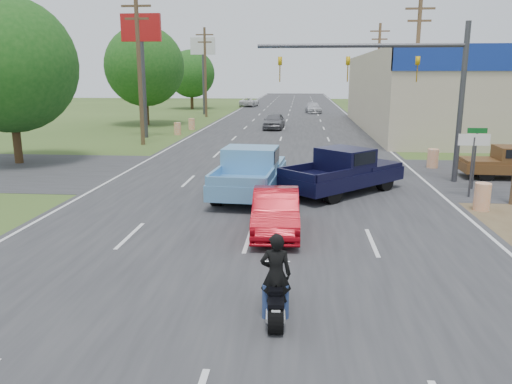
# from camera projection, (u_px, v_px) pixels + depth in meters

# --- Properties ---
(main_road) EXTENTS (15.00, 180.00, 0.02)m
(main_road) POSITION_uv_depth(u_px,v_px,m) (284.00, 128.00, 45.78)
(main_road) COLOR #2D2D30
(main_road) RESTS_ON ground
(cross_road) EXTENTS (120.00, 10.00, 0.02)m
(cross_road) POSITION_uv_depth(u_px,v_px,m) (269.00, 174.00, 24.44)
(cross_road) COLOR #2D2D30
(cross_road) RESTS_ON ground
(utility_pole_2) EXTENTS (2.00, 0.28, 10.00)m
(utility_pole_2) POSITION_uv_depth(u_px,v_px,m) (416.00, 67.00, 35.02)
(utility_pole_2) COLOR #4C3823
(utility_pole_2) RESTS_ON ground
(utility_pole_3) EXTENTS (2.00, 0.28, 10.00)m
(utility_pole_3) POSITION_uv_depth(u_px,v_px,m) (378.00, 70.00, 52.48)
(utility_pole_3) COLOR #4C3823
(utility_pole_3) RESTS_ON ground
(utility_pole_5) EXTENTS (2.00, 0.28, 10.00)m
(utility_pole_5) POSITION_uv_depth(u_px,v_px,m) (139.00, 67.00, 33.75)
(utility_pole_5) COLOR #4C3823
(utility_pole_5) RESTS_ON ground
(utility_pole_6) EXTENTS (2.00, 0.28, 10.00)m
(utility_pole_6) POSITION_uv_depth(u_px,v_px,m) (205.00, 70.00, 57.02)
(utility_pole_6) COLOR #4C3823
(utility_pole_6) RESTS_ON ground
(tree_0) EXTENTS (7.14, 7.14, 8.84)m
(tree_0) POSITION_uv_depth(u_px,v_px,m) (9.00, 65.00, 26.39)
(tree_0) COLOR #422D19
(tree_0) RESTS_ON ground
(tree_1) EXTENTS (7.56, 7.56, 9.36)m
(tree_1) POSITION_uv_depth(u_px,v_px,m) (144.00, 66.00, 47.61)
(tree_1) COLOR #422D19
(tree_1) RESTS_ON ground
(tree_2) EXTENTS (6.72, 6.72, 8.32)m
(tree_2) POSITION_uv_depth(u_px,v_px,m) (191.00, 74.00, 71.09)
(tree_2) COLOR #422D19
(tree_2) RESTS_ON ground
(tree_5) EXTENTS (7.98, 7.98, 9.88)m
(tree_5) POSITION_uv_depth(u_px,v_px,m) (451.00, 69.00, 95.20)
(tree_5) COLOR #422D19
(tree_5) RESTS_ON ground
(tree_6) EXTENTS (8.82, 8.82, 10.92)m
(tree_6) POSITION_uv_depth(u_px,v_px,m) (145.00, 66.00, 100.21)
(tree_6) COLOR #422D19
(tree_6) RESTS_ON ground
(barrel_0) EXTENTS (0.56, 0.56, 1.00)m
(barrel_0) POSITION_uv_depth(u_px,v_px,m) (482.00, 197.00, 17.83)
(barrel_0) COLOR orange
(barrel_0) RESTS_ON ground
(barrel_1) EXTENTS (0.56, 0.56, 1.00)m
(barrel_1) POSITION_uv_depth(u_px,v_px,m) (433.00, 159.00, 26.04)
(barrel_1) COLOR orange
(barrel_1) RESTS_ON ground
(barrel_2) EXTENTS (0.56, 0.56, 1.00)m
(barrel_2) POSITION_uv_depth(u_px,v_px,m) (178.00, 129.00, 40.58)
(barrel_2) COLOR orange
(barrel_2) RESTS_ON ground
(barrel_3) EXTENTS (0.56, 0.56, 1.00)m
(barrel_3) POSITION_uv_depth(u_px,v_px,m) (192.00, 124.00, 44.43)
(barrel_3) COLOR orange
(barrel_3) RESTS_ON ground
(pole_sign_left_near) EXTENTS (3.00, 0.35, 9.20)m
(pole_sign_left_near) POSITION_uv_depth(u_px,v_px,m) (142.00, 42.00, 37.29)
(pole_sign_left_near) COLOR #3F3F44
(pole_sign_left_near) RESTS_ON ground
(pole_sign_left_far) EXTENTS (3.00, 0.35, 9.20)m
(pole_sign_left_far) POSITION_uv_depth(u_px,v_px,m) (203.00, 55.00, 60.56)
(pole_sign_left_far) COLOR #3F3F44
(pole_sign_left_far) RESTS_ON ground
(lane_sign) EXTENTS (1.20, 0.08, 2.52)m
(lane_sign) POSITION_uv_depth(u_px,v_px,m) (473.00, 150.00, 19.43)
(lane_sign) COLOR #3F3F44
(lane_sign) RESTS_ON ground
(street_name_sign) EXTENTS (0.80, 0.08, 2.61)m
(street_name_sign) POSITION_uv_depth(u_px,v_px,m) (475.00, 152.00, 20.90)
(street_name_sign) COLOR #3F3F44
(street_name_sign) RESTS_ON ground
(signal_mast) EXTENTS (9.12, 0.40, 7.00)m
(signal_mast) POSITION_uv_depth(u_px,v_px,m) (401.00, 74.00, 21.88)
(signal_mast) COLOR #3F3F44
(signal_mast) RESTS_ON ground
(red_convertible) EXTENTS (1.55, 4.04, 1.32)m
(red_convertible) POSITION_uv_depth(u_px,v_px,m) (276.00, 212.00, 15.27)
(red_convertible) COLOR #980711
(red_convertible) RESTS_ON ground
(motorcycle) EXTENTS (0.60, 1.94, 0.98)m
(motorcycle) POSITION_uv_depth(u_px,v_px,m) (276.00, 300.00, 9.81)
(motorcycle) COLOR black
(motorcycle) RESTS_ON ground
(rider) EXTENTS (0.64, 0.44, 1.69)m
(rider) POSITION_uv_depth(u_px,v_px,m) (276.00, 279.00, 9.75)
(rider) COLOR black
(rider) RESTS_ON ground
(blue_pickup) EXTENTS (2.71, 6.04, 1.95)m
(blue_pickup) POSITION_uv_depth(u_px,v_px,m) (251.00, 171.00, 20.07)
(blue_pickup) COLOR black
(blue_pickup) RESTS_ON ground
(navy_pickup) EXTENTS (5.42, 5.50, 1.85)m
(navy_pickup) POSITION_uv_depth(u_px,v_px,m) (345.00, 170.00, 20.45)
(navy_pickup) COLOR black
(navy_pickup) RESTS_ON ground
(brown_pickup) EXTENTS (4.63, 1.89, 1.52)m
(brown_pickup) POSITION_uv_depth(u_px,v_px,m) (510.00, 162.00, 23.30)
(brown_pickup) COLOR black
(brown_pickup) RESTS_ON ground
(distant_car_grey) EXTENTS (1.98, 4.35, 1.45)m
(distant_car_grey) POSITION_uv_depth(u_px,v_px,m) (274.00, 121.00, 44.74)
(distant_car_grey) COLOR slate
(distant_car_grey) RESTS_ON ground
(distant_car_silver) EXTENTS (2.23, 4.64, 1.30)m
(distant_car_silver) POSITION_uv_depth(u_px,v_px,m) (313.00, 108.00, 63.86)
(distant_car_silver) COLOR silver
(distant_car_silver) RESTS_ON ground
(distant_car_white) EXTENTS (2.88, 5.15, 1.36)m
(distant_car_white) POSITION_uv_depth(u_px,v_px,m) (249.00, 102.00, 77.27)
(distant_car_white) COLOR silver
(distant_car_white) RESTS_ON ground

